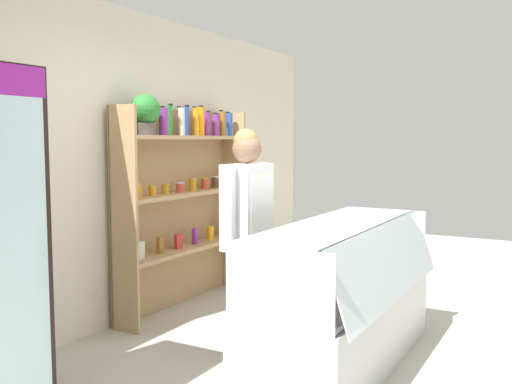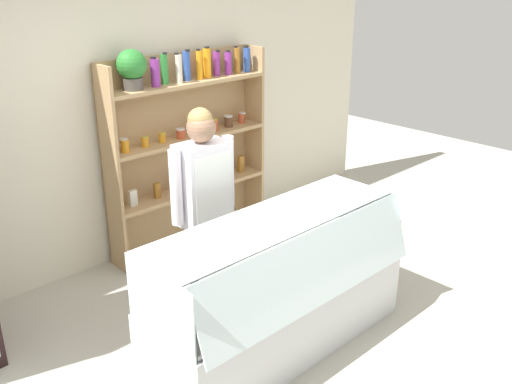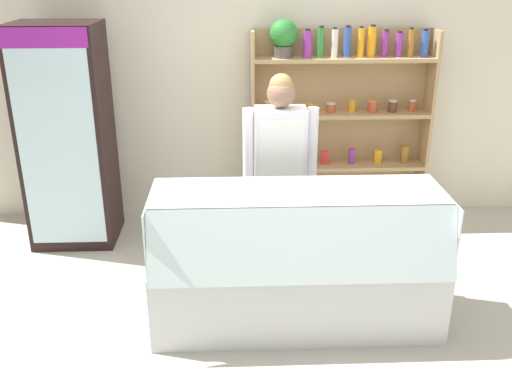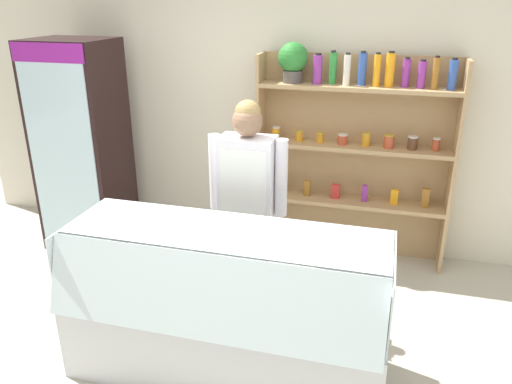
% 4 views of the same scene
% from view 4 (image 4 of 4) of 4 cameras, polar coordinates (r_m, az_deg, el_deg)
% --- Properties ---
extents(ground_plane, '(12.00, 12.00, 0.00)m').
position_cam_4_polar(ground_plane, '(3.57, -4.44, -19.48)').
color(ground_plane, '#B7B2A3').
extents(back_wall, '(6.80, 0.10, 2.70)m').
position_cam_4_polar(back_wall, '(4.78, 3.44, 9.65)').
color(back_wall, silver).
rests_on(back_wall, ground).
extents(drinks_fridge, '(0.73, 0.63, 1.98)m').
position_cam_4_polar(drinks_fridge, '(5.05, -19.26, 4.90)').
color(drinks_fridge, black).
rests_on(drinks_fridge, ground).
extents(shelving_unit, '(1.73, 0.29, 1.97)m').
position_cam_4_polar(shelving_unit, '(4.55, 10.52, 5.79)').
color(shelving_unit, tan).
rests_on(shelving_unit, ground).
extents(deli_display_case, '(2.01, 0.77, 1.01)m').
position_cam_4_polar(deli_display_case, '(3.37, -3.51, -15.48)').
color(deli_display_case, silver).
rests_on(deli_display_case, ground).
extents(shop_clerk, '(0.59, 0.25, 1.67)m').
position_cam_4_polar(shop_clerk, '(3.67, -0.96, -0.06)').
color(shop_clerk, '#2D2D38').
rests_on(shop_clerk, ground).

